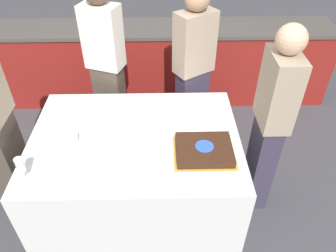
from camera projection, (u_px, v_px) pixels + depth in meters
The scene contains 11 objects.
ground_plane at pixel (140, 197), 2.98m from camera, with size 14.00×14.00×0.00m, color #424247.
back_counter at pixel (144, 63), 3.98m from camera, with size 4.40×0.58×0.92m.
dining_table at pixel (138, 170), 2.74m from camera, with size 1.61×1.19×0.74m.
cake at pixel (204, 150), 2.35m from camera, with size 0.44×0.37×0.07m.
plate_stack at pixel (62, 140), 2.43m from camera, with size 0.24×0.24×0.06m.
wine_glass at pixel (20, 166), 2.12m from camera, with size 0.07×0.07×0.18m.
side_plate_near_cake at pixel (189, 125), 2.62m from camera, with size 0.17×0.17×0.00m.
utensil_pile at pixel (150, 183), 2.14m from camera, with size 0.16×0.11×0.02m.
person_cutting_cake at pixel (193, 69), 3.07m from camera, with size 0.40×0.36×1.63m.
person_seated_right at pixel (270, 124), 2.46m from camera, with size 0.20×0.34×1.62m.
person_standing_back at pixel (106, 67), 3.04m from camera, with size 0.38×0.30×1.68m.
Camera 1 is at (0.22, -1.90, 2.39)m, focal length 35.00 mm.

